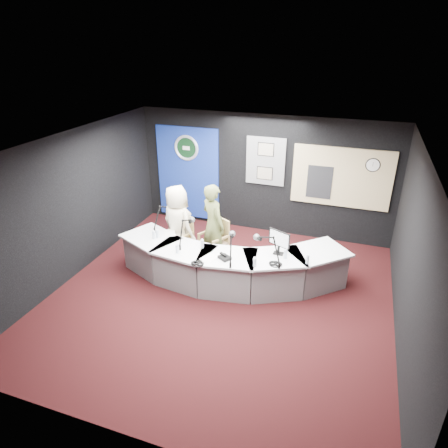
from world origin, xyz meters
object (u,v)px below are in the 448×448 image
(person_man, at_px, (177,224))
(person_woman, at_px, (213,225))
(armchair_left, at_px, (178,239))
(armchair_right, at_px, (213,244))
(broadcast_desk, at_px, (227,264))

(person_man, height_order, person_woman, person_woman)
(armchair_left, relative_size, armchair_right, 1.11)
(broadcast_desk, xyz_separation_m, person_man, (-1.25, 0.47, 0.45))
(armchair_right, bearing_deg, armchair_left, -140.95)
(person_man, bearing_deg, broadcast_desk, -177.22)
(person_man, bearing_deg, person_woman, -146.91)
(person_man, distance_m, person_woman, 0.75)
(armchair_left, bearing_deg, broadcast_desk, -4.26)
(armchair_left, height_order, person_woman, person_woman)
(armchair_left, relative_size, person_woman, 0.56)
(broadcast_desk, bearing_deg, person_man, 159.16)
(broadcast_desk, relative_size, armchair_right, 5.13)
(armchair_right, relative_size, person_woman, 0.50)
(armchair_right, bearing_deg, broadcast_desk, -20.35)
(broadcast_desk, bearing_deg, armchair_right, 130.07)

